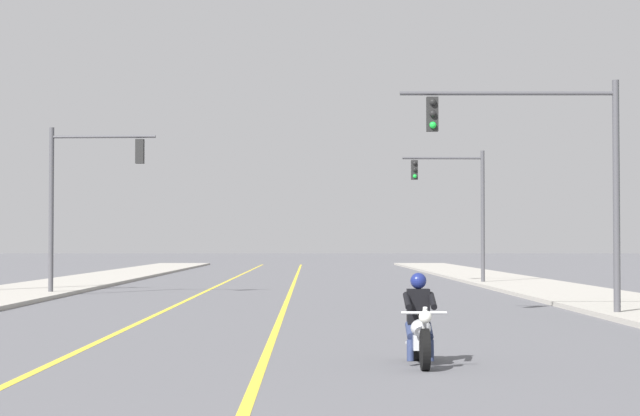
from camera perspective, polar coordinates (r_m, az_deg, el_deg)
The scene contains 8 objects.
lane_stripe_center at distance 53.03m, azimuth -1.33°, elevation -3.80°, with size 0.16×100.00×0.01m, color yellow.
lane_stripe_left at distance 53.19m, azimuth -4.99°, elevation -3.78°, with size 0.16×100.00×0.01m, color yellow.
sidewalk_kerb_right at distance 48.99m, azimuth 10.88°, elevation -3.86°, with size 4.40×110.00×0.14m, color #ADA89E.
sidewalk_kerb_left at distance 49.26m, azimuth -13.41°, elevation -3.83°, with size 4.40×110.00×0.14m, color #ADA89E.
motorcycle_with_rider at distance 18.70m, azimuth 4.89°, elevation -5.86°, with size 0.70×2.19×1.46m.
traffic_signal_near_right at distance 31.07m, azimuth 11.27°, elevation 2.40°, with size 5.74×0.37×6.20m.
traffic_signal_near_left at distance 43.91m, azimuth -11.60°, elevation 1.07°, with size 3.96×0.43×6.20m.
traffic_signal_mid_right at distance 54.27m, azimuth 6.86°, elevation 0.51°, with size 3.81×0.41×6.20m.
Camera 1 is at (0.65, -7.99, 1.95)m, focal length 65.56 mm.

